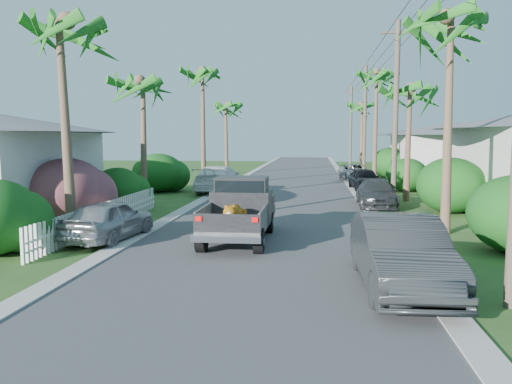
# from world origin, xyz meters

# --- Properties ---
(ground) EXTENTS (120.00, 120.00, 0.00)m
(ground) POSITION_xyz_m (0.00, 0.00, 0.00)
(ground) COLOR #294B1C
(ground) RESTS_ON ground
(road) EXTENTS (8.00, 100.00, 0.02)m
(road) POSITION_xyz_m (0.00, 25.00, 0.01)
(road) COLOR #38383A
(road) RESTS_ON ground
(curb_left) EXTENTS (0.60, 100.00, 0.06)m
(curb_left) POSITION_xyz_m (-4.30, 25.00, 0.03)
(curb_left) COLOR #A5A39E
(curb_left) RESTS_ON ground
(curb_right) EXTENTS (0.60, 100.00, 0.06)m
(curb_right) POSITION_xyz_m (4.30, 25.00, 0.03)
(curb_right) COLOR #A5A39E
(curb_right) RESTS_ON ground
(pickup_truck) EXTENTS (1.98, 5.12, 2.06)m
(pickup_truck) POSITION_xyz_m (-0.74, 4.19, 1.01)
(pickup_truck) COLOR black
(pickup_truck) RESTS_ON ground
(parked_car_rn) EXTENTS (1.89, 4.95, 1.61)m
(parked_car_rn) POSITION_xyz_m (3.60, -1.04, 0.81)
(parked_car_rn) COLOR #282B2C
(parked_car_rn) RESTS_ON ground
(parked_car_rm) EXTENTS (1.88, 4.46, 1.28)m
(parked_car_rm) POSITION_xyz_m (4.73, 12.63, 0.64)
(parked_car_rm) COLOR #2B2D30
(parked_car_rm) RESTS_ON ground
(parked_car_rf) EXTENTS (2.01, 4.28, 1.41)m
(parked_car_rf) POSITION_xyz_m (4.94, 20.65, 0.71)
(parked_car_rf) COLOR black
(parked_car_rf) RESTS_ON ground
(parked_car_rd) EXTENTS (2.77, 4.95, 1.31)m
(parked_car_rd) POSITION_xyz_m (5.00, 27.81, 0.65)
(parked_car_rd) COLOR #9C9DA2
(parked_car_rd) RESTS_ON ground
(parked_car_ln) EXTENTS (2.07, 4.17, 1.36)m
(parked_car_ln) POSITION_xyz_m (-5.00, 3.33, 0.68)
(parked_car_ln) COLOR #9D9EA4
(parked_car_ln) RESTS_ON ground
(parked_car_lf) EXTENTS (2.51, 5.76, 1.65)m
(parked_car_lf) POSITION_xyz_m (-4.14, 18.18, 0.83)
(parked_car_lf) COLOR white
(parked_car_lf) RESTS_ON ground
(palm_l_a) EXTENTS (4.40, 4.40, 8.20)m
(palm_l_a) POSITION_xyz_m (-6.20, 3.00, 6.93)
(palm_l_a) COLOR brown
(palm_l_a) RESTS_ON ground
(palm_l_b) EXTENTS (4.40, 4.40, 7.40)m
(palm_l_b) POSITION_xyz_m (-6.80, 12.00, 6.15)
(palm_l_b) COLOR brown
(palm_l_b) RESTS_ON ground
(palm_l_c) EXTENTS (4.40, 4.40, 9.20)m
(palm_l_c) POSITION_xyz_m (-6.00, 22.00, 7.91)
(palm_l_c) COLOR brown
(palm_l_c) RESTS_ON ground
(palm_l_d) EXTENTS (4.40, 4.40, 7.70)m
(palm_l_d) POSITION_xyz_m (-6.50, 34.00, 6.44)
(palm_l_d) COLOR brown
(palm_l_d) RESTS_ON ground
(palm_r_a) EXTENTS (4.40, 4.40, 8.70)m
(palm_r_a) POSITION_xyz_m (6.30, 6.00, 7.42)
(palm_r_a) COLOR brown
(palm_r_a) RESTS_ON ground
(palm_r_b) EXTENTS (4.40, 4.40, 7.20)m
(palm_r_b) POSITION_xyz_m (6.60, 15.00, 5.95)
(palm_r_b) COLOR brown
(palm_r_b) RESTS_ON ground
(palm_r_c) EXTENTS (4.40, 4.40, 9.40)m
(palm_r_c) POSITION_xyz_m (6.20, 26.00, 8.11)
(palm_r_c) COLOR brown
(palm_r_c) RESTS_ON ground
(palm_r_d) EXTENTS (4.40, 4.40, 8.00)m
(palm_r_d) POSITION_xyz_m (6.50, 40.00, 6.74)
(palm_r_d) COLOR brown
(palm_r_d) RESTS_ON ground
(shrub_l_b) EXTENTS (3.00, 3.30, 2.60)m
(shrub_l_b) POSITION_xyz_m (-7.80, 6.00, 1.30)
(shrub_l_b) COLOR #BD1B64
(shrub_l_b) RESTS_ON ground
(shrub_l_c) EXTENTS (2.40, 2.64, 2.00)m
(shrub_l_c) POSITION_xyz_m (-7.40, 10.00, 1.00)
(shrub_l_c) COLOR #113E12
(shrub_l_c) RESTS_ON ground
(shrub_l_d) EXTENTS (3.20, 3.52, 2.40)m
(shrub_l_d) POSITION_xyz_m (-8.00, 18.00, 1.20)
(shrub_l_d) COLOR #113E12
(shrub_l_d) RESTS_ON ground
(shrub_r_b) EXTENTS (3.00, 3.30, 2.50)m
(shrub_r_b) POSITION_xyz_m (7.80, 11.00, 1.25)
(shrub_r_b) COLOR #113E12
(shrub_r_b) RESTS_ON ground
(shrub_r_c) EXTENTS (2.60, 2.86, 2.10)m
(shrub_r_c) POSITION_xyz_m (7.50, 20.00, 1.05)
(shrub_r_c) COLOR #113E12
(shrub_r_c) RESTS_ON ground
(shrub_r_d) EXTENTS (3.20, 3.52, 2.60)m
(shrub_r_d) POSITION_xyz_m (8.00, 30.00, 1.30)
(shrub_r_d) COLOR #113E12
(shrub_r_d) RESTS_ON ground
(picket_fence) EXTENTS (0.10, 11.00, 1.00)m
(picket_fence) POSITION_xyz_m (-6.00, 5.50, 0.50)
(picket_fence) COLOR white
(picket_fence) RESTS_ON ground
(house_right_far) EXTENTS (9.00, 8.00, 4.60)m
(house_right_far) POSITION_xyz_m (13.00, 30.00, 2.12)
(house_right_far) COLOR silver
(house_right_far) RESTS_ON ground
(utility_pole_b) EXTENTS (1.60, 0.26, 9.00)m
(utility_pole_b) POSITION_xyz_m (5.60, 13.00, 4.60)
(utility_pole_b) COLOR brown
(utility_pole_b) RESTS_ON ground
(utility_pole_c) EXTENTS (1.60, 0.26, 9.00)m
(utility_pole_c) POSITION_xyz_m (5.60, 28.00, 4.60)
(utility_pole_c) COLOR brown
(utility_pole_c) RESTS_ON ground
(utility_pole_d) EXTENTS (1.60, 0.26, 9.00)m
(utility_pole_d) POSITION_xyz_m (5.60, 43.00, 4.60)
(utility_pole_d) COLOR brown
(utility_pole_d) RESTS_ON ground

